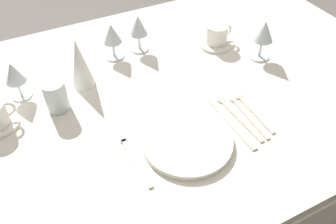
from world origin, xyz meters
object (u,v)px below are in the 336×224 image
object	(u,v)px
wine_glass_right	(112,35)
dinner_knife	(231,124)
spoon_dessert	(243,110)
fork_outer	(132,156)
coffee_cup_right	(217,34)
wine_glass_centre	(138,27)
wine_glass_left	(264,33)
wine_glass_far	(14,75)
drink_tumbler	(56,98)
dinner_plate	(187,141)
napkin_folded	(80,63)
spoon_tea	(249,106)
spoon_soup	(233,112)

from	to	relation	value
wine_glass_right	dinner_knife	bearing A→B (deg)	-68.59
wine_glass_right	spoon_dessert	bearing A→B (deg)	-60.62
fork_outer	coffee_cup_right	distance (m)	0.62
dinner_knife	wine_glass_centre	world-z (taller)	wine_glass_centre
wine_glass_right	wine_glass_left	bearing A→B (deg)	-26.95
fork_outer	spoon_dessert	xyz separation A→B (m)	(0.37, 0.01, -0.00)
wine_glass_right	wine_glass_far	size ratio (longest dim) A/B	1.04
wine_glass_centre	drink_tumbler	bearing A→B (deg)	-152.39
dinner_plate	coffee_cup_right	world-z (taller)	coffee_cup_right
coffee_cup_right	napkin_folded	size ratio (longest dim) A/B	0.62
dinner_knife	drink_tumbler	distance (m)	0.54
fork_outer	dinner_knife	size ratio (longest dim) A/B	0.90
dinner_plate	drink_tumbler	xyz separation A→B (m)	(-0.29, 0.31, 0.03)
drink_tumbler	wine_glass_right	bearing A→B (deg)	36.24
spoon_tea	wine_glass_centre	size ratio (longest dim) A/B	1.44
napkin_folded	spoon_soup	bearing A→B (deg)	-42.54
fork_outer	spoon_tea	size ratio (longest dim) A/B	1.06
coffee_cup_right	drink_tumbler	bearing A→B (deg)	-172.24
fork_outer	wine_glass_right	distance (m)	0.49
wine_glass_centre	drink_tumbler	xyz separation A→B (m)	(-0.35, -0.18, -0.05)
dinner_plate	wine_glass_centre	distance (m)	0.50
spoon_tea	wine_glass_centre	bearing A→B (deg)	111.77
dinner_plate	spoon_dessert	size ratio (longest dim) A/B	1.21
dinner_knife	drink_tumbler	xyz separation A→B (m)	(-0.44, 0.30, 0.04)
dinner_plate	drink_tumbler	distance (m)	0.42
wine_glass_right	napkin_folded	bearing A→B (deg)	-144.68
dinner_knife	drink_tumbler	size ratio (longest dim) A/B	2.38
wine_glass_centre	napkin_folded	bearing A→B (deg)	-157.14
dinner_plate	napkin_folded	world-z (taller)	napkin_folded
wine_glass_left	drink_tumbler	world-z (taller)	wine_glass_left
spoon_soup	drink_tumbler	xyz separation A→B (m)	(-0.47, 0.26, 0.04)
coffee_cup_right	spoon_dessert	bearing A→B (deg)	-109.74
dinner_knife	spoon_tea	size ratio (longest dim) A/B	1.17
spoon_dessert	wine_glass_left	size ratio (longest dim) A/B	1.45
spoon_soup	wine_glass_far	xyz separation A→B (m)	(-0.57, 0.37, 0.08)
dinner_plate	wine_glass_far	distance (m)	0.57
spoon_soup	coffee_cup_right	bearing A→B (deg)	65.38
coffee_cup_right	fork_outer	bearing A→B (deg)	-143.88
spoon_tea	wine_glass_far	distance (m)	0.73
fork_outer	wine_glass_far	size ratio (longest dim) A/B	1.67
spoon_tea	drink_tumbler	bearing A→B (deg)	153.80
wine_glass_left	drink_tumbler	bearing A→B (deg)	175.46
spoon_soup	wine_glass_centre	size ratio (longest dim) A/B	1.60
spoon_soup	wine_glass_centre	world-z (taller)	wine_glass_centre
wine_glass_left	drink_tumbler	xyz separation A→B (m)	(-0.73, 0.06, -0.06)
drink_tumbler	fork_outer	bearing A→B (deg)	-64.97
wine_glass_centre	dinner_plate	bearing A→B (deg)	-97.77
dinner_plate	wine_glass_left	distance (m)	0.51
spoon_dessert	wine_glass_far	size ratio (longest dim) A/B	1.65
dinner_plate	wine_glass_left	size ratio (longest dim) A/B	1.75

